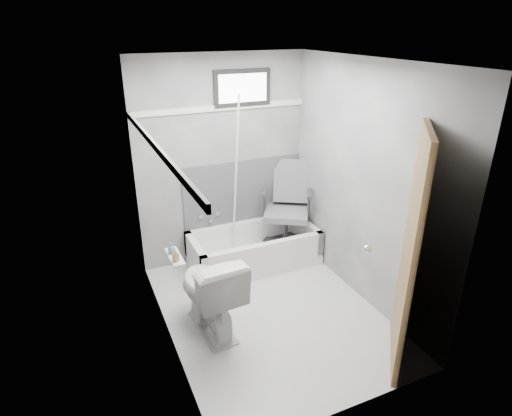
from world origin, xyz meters
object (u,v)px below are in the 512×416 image
door (464,266)px  soap_bottle_a (176,255)px  bathtub (254,248)px  toilet (209,292)px  soap_bottle_b (171,248)px  office_chair (286,207)px

door → soap_bottle_a: bearing=150.2°
bathtub → toilet: (-0.85, -0.93, 0.20)m
soap_bottle_a → door: bearing=-29.8°
toilet → soap_bottle_a: soap_bottle_a is taller
bathtub → soap_bottle_b: bearing=-140.4°
toilet → bathtub: bearing=-136.9°
toilet → office_chair: bearing=-147.4°
toilet → soap_bottle_b: bearing=3.4°
bathtub → soap_bottle_a: soap_bottle_a is taller
door → soap_bottle_b: size_ratio=23.59×
door → soap_bottle_a: 2.21m
bathtub → toilet: bearing=-132.6°
bathtub → door: bearing=-71.3°
office_chair → soap_bottle_b: size_ratio=12.30×
door → office_chair: bearing=97.6°
soap_bottle_a → soap_bottle_b: soap_bottle_a is taller
toilet → door: 2.14m
door → soap_bottle_b: (-1.92, 1.24, -0.04)m
soap_bottle_a → toilet: bearing=29.8°
door → bathtub: bearing=108.7°
toilet → door: door is taller
door → soap_bottle_a: door is taller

